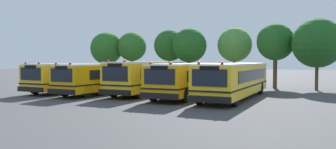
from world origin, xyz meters
name	(u,v)px	position (x,y,z in m)	size (l,w,h in m)	color
ground_plane	(148,94)	(0.00, 0.00, 0.00)	(160.00, 160.00, 0.00)	#424244
school_bus_0	(78,75)	(-7.00, -0.22, 1.36)	(2.59, 10.70, 2.57)	yellow
school_bus_1	(110,76)	(-3.53, -0.26, 1.35)	(2.60, 11.37, 2.55)	#EAA80C
school_bus_2	(148,76)	(-0.04, 0.08, 1.43)	(2.59, 9.51, 2.73)	yellow
school_bus_3	(189,78)	(3.62, -0.11, 1.37)	(2.86, 10.73, 2.60)	#EAA80C
school_bus_4	(235,79)	(7.09, -0.07, 1.38)	(2.62, 11.37, 2.62)	yellow
tree_0	(107,48)	(-11.36, 10.05, 4.29)	(4.05, 3.94, 6.17)	#4C3823
tree_1	(132,46)	(-8.24, 10.64, 4.43)	(3.47, 3.47, 6.10)	#4C3823
tree_2	(171,45)	(-2.90, 10.44, 4.45)	(3.74, 3.56, 6.17)	#4C3823
tree_3	(190,45)	(-0.28, 9.62, 4.38)	(3.68, 3.68, 6.15)	#4C3823
tree_4	(233,45)	(4.05, 11.24, 4.35)	(3.62, 3.62, 6.17)	#4C3823
tree_5	(274,42)	(8.31, 10.36, 4.55)	(3.59, 3.59, 6.29)	#4C3823
tree_6	(317,43)	(12.16, 9.28, 4.25)	(4.44, 4.44, 6.47)	#4C3823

